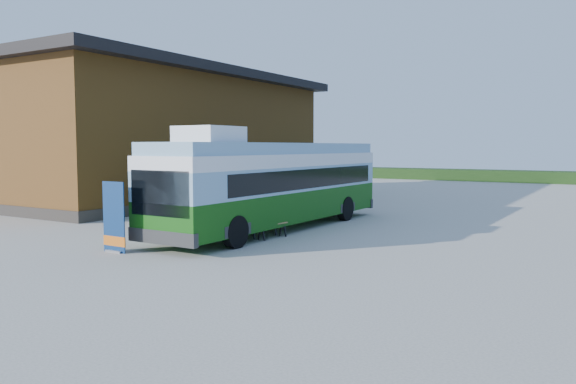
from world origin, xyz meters
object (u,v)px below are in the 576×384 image
Objects in this scene: bus at (275,182)px; person_a at (253,185)px; banner at (114,224)px; person_b at (145,195)px; picnic_table at (259,219)px; slurry_tanker at (302,175)px.

person_a is (-6.86, 8.39, -0.87)m from bus.
banner is 8.38m from person_b.
banner reaches higher than person_a.
person_a is (-7.35, 10.21, 0.30)m from picnic_table.
slurry_tanker reaches higher than person_a.
banner is (-1.56, -6.46, -0.95)m from bus.
bus is at bearing 113.94° from picnic_table.
bus is 2.15× the size of slurry_tanker.
slurry_tanker is (-6.86, 14.06, -0.53)m from bus.
bus reaches higher than person_a.
slurry_tanker reaches higher than person_b.
picnic_table is (0.49, -1.81, -1.17)m from bus.
banner is at bearing -105.12° from picnic_table.
banner is 5.08m from picnic_table.
slurry_tanker reaches higher than picnic_table.
bus is 2.22m from picnic_table.
person_b reaches higher than person_a.
person_a is at bearing -70.18° from slurry_tanker.
picnic_table is at bearing 107.21° from person_b.
bus is at bearing 77.31° from banner.
banner is 21.19m from slurry_tanker.
picnic_table is 0.29× the size of slurry_tanker.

